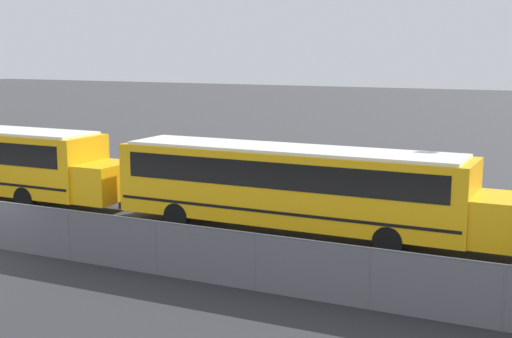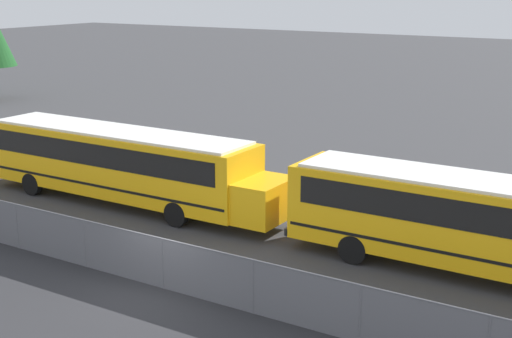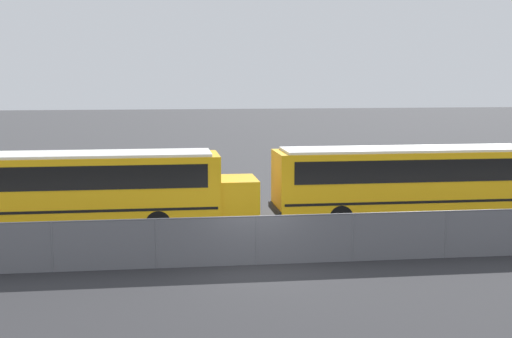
% 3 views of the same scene
% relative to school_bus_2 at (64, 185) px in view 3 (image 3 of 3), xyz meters
% --- Properties ---
extents(ground_plane, '(200.00, 200.00, 0.00)m').
position_rel_school_bus_2_xyz_m(ground_plane, '(6.47, -5.60, -1.77)').
color(ground_plane, '#38383A').
extents(road_strip, '(132.01, 12.00, 0.01)m').
position_rel_school_bus_2_xyz_m(road_strip, '(6.47, -11.60, -1.76)').
color(road_strip, '#2B2B2D').
rests_on(road_strip, ground_plane).
extents(fence, '(98.08, 0.07, 1.55)m').
position_rel_school_bus_2_xyz_m(fence, '(6.47, -5.60, -0.97)').
color(fence, '#9EA0A5').
rests_on(fence, ground_plane).
extents(school_bus_2, '(13.72, 2.53, 2.97)m').
position_rel_school_bus_2_xyz_m(school_bus_2, '(0.00, 0.00, 0.00)').
color(school_bus_2, '#EDA80F').
rests_on(school_bus_2, ground_plane).
extents(school_bus_3, '(13.72, 2.53, 2.97)m').
position_rel_school_bus_2_xyz_m(school_bus_3, '(14.41, 0.15, 0.00)').
color(school_bus_3, '#EDA80F').
rests_on(school_bus_3, ground_plane).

